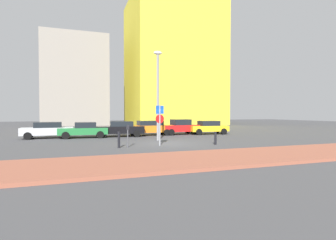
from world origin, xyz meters
name	(u,v)px	position (x,y,z in m)	size (l,w,h in m)	color
ground_plane	(169,143)	(0.00, 0.00, 0.00)	(120.00, 120.00, 0.00)	#424244
sidewalk_brick	(218,158)	(0.00, -7.07, 0.07)	(40.00, 4.46, 0.14)	#93513D
parked_car_silver	(48,130)	(-8.91, 7.26, 0.76)	(4.38, 2.10, 1.44)	#B7BABF
parked_car_green	(84,130)	(-5.87, 6.76, 0.73)	(4.29, 2.14, 1.41)	#237238
parked_car_black	(120,129)	(-2.59, 6.83, 0.76)	(4.68, 2.30, 1.46)	black
parked_car_orange	(150,128)	(0.47, 7.30, 0.78)	(4.61, 1.98, 1.48)	orange
parked_car_red	(180,127)	(3.80, 7.36, 0.80)	(4.13, 2.14, 1.59)	red
parked_car_yellow	(208,127)	(6.76, 6.65, 0.74)	(4.20, 2.14, 1.42)	gold
parking_sign_post	(160,120)	(-1.08, -1.09, 1.75)	(0.60, 0.10, 2.78)	gray
parking_meter	(128,133)	(-3.31, -1.17, 0.93)	(0.18, 0.14, 1.44)	#4C4C51
street_lamp	(158,88)	(-0.20, 2.25, 4.26)	(0.70, 0.36, 7.28)	gray
traffic_bollard_near	(215,138)	(2.85, -1.78, 0.46)	(0.17, 0.17, 0.92)	black
traffic_bollard_mid	(119,140)	(-3.90, -1.27, 0.52)	(0.16, 0.16, 1.05)	black
building_colorful_midrise	(173,63)	(12.15, 32.41, 12.49)	(17.20, 15.87, 24.97)	gold
building_under_construction	(76,83)	(-6.56, 36.19, 8.18)	(11.36, 13.75, 16.35)	gray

